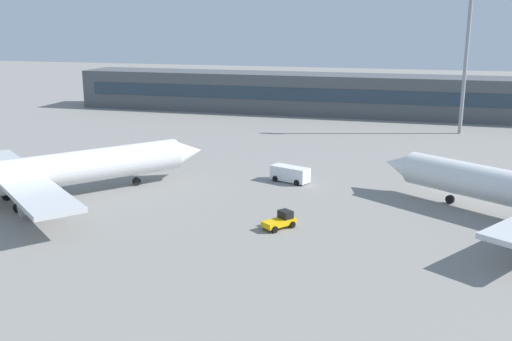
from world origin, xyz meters
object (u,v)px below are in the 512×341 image
at_px(airplane_near, 31,174).
at_px(floodlight_tower_west, 467,48).
at_px(baggage_tug_yellow, 281,221).
at_px(service_van_white, 290,174).

relative_size(airplane_near, floodlight_tower_west, 1.34).
bearing_deg(floodlight_tower_west, airplane_near, -130.96).
bearing_deg(baggage_tug_yellow, airplane_near, 178.53).
xyz_separation_m(airplane_near, baggage_tug_yellow, (30.17, -0.77, -2.66)).
distance_m(airplane_near, floodlight_tower_west, 79.42).
height_order(airplane_near, service_van_white, airplane_near).
height_order(airplane_near, floodlight_tower_west, floodlight_tower_west).
distance_m(airplane_near, baggage_tug_yellow, 30.30).
bearing_deg(service_van_white, baggage_tug_yellow, -81.17).
bearing_deg(floodlight_tower_west, service_van_white, -119.63).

